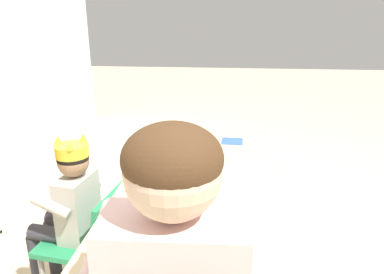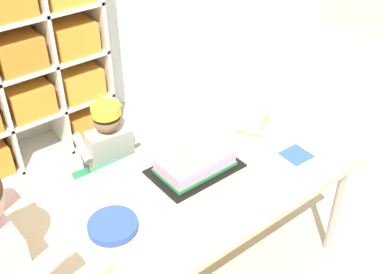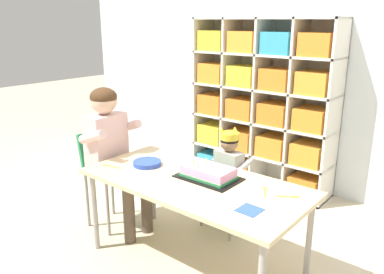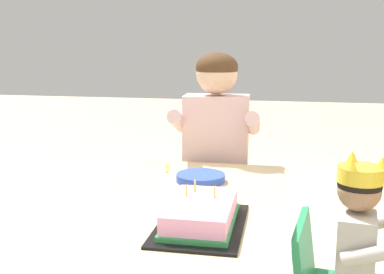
% 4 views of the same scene
% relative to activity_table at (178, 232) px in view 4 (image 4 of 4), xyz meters
% --- Properties ---
extents(activity_table, '(1.41, 0.68, 0.60)m').
position_rel_activity_table_xyz_m(activity_table, '(0.00, 0.00, 0.00)').
color(activity_table, '#D1B789').
rests_on(activity_table, ground).
extents(child_with_crown, '(0.32, 0.32, 0.80)m').
position_rel_activity_table_xyz_m(child_with_crown, '(-0.10, 0.59, -0.06)').
color(child_with_crown, '#B2ADA3').
rests_on(child_with_crown, ground).
extents(classroom_chair_adult_side, '(0.32, 0.32, 0.74)m').
position_rel_activity_table_xyz_m(classroom_chair_adult_side, '(-0.88, -0.00, -0.09)').
color(classroom_chair_adult_side, '#238451').
rests_on(classroom_chair_adult_side, ground).
extents(adult_helper_seated, '(0.44, 0.41, 1.08)m').
position_rel_activity_table_xyz_m(adult_helper_seated, '(-0.77, 0.00, 0.13)').
color(adult_helper_seated, beige).
rests_on(adult_helper_seated, ground).
extents(birthday_cake_on_tray, '(0.39, 0.25, 0.11)m').
position_rel_activity_table_xyz_m(birthday_cake_on_tray, '(0.05, 0.08, 0.08)').
color(birthday_cake_on_tray, black).
rests_on(birthday_cake_on_tray, activity_table).
extents(paper_plate_stack, '(0.19, 0.19, 0.03)m').
position_rel_activity_table_xyz_m(paper_plate_stack, '(-0.41, -0.00, 0.06)').
color(paper_plate_stack, blue).
rests_on(paper_plate_stack, activity_table).
extents(fork_near_child_seat, '(0.14, 0.05, 0.00)m').
position_rel_activity_table_xyz_m(fork_near_child_seat, '(-0.58, -0.18, 0.05)').
color(fork_near_child_seat, yellow).
rests_on(fork_near_child_seat, activity_table).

